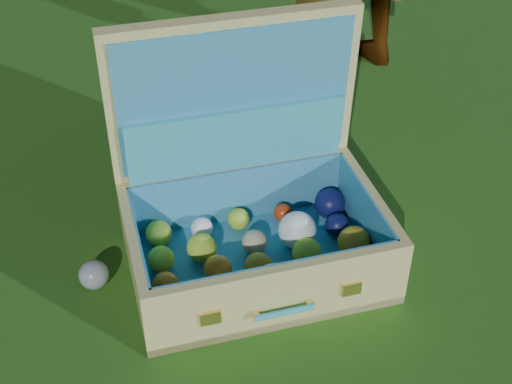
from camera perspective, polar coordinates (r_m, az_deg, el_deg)
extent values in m
plane|color=#215114|center=(1.94, 0.51, -3.18)|extent=(60.00, 60.00, 0.00)
sphere|color=teal|center=(1.81, -12.85, -6.47)|extent=(0.07, 0.07, 0.07)
cube|color=#CBBE6D|center=(1.82, 0.07, -5.99)|extent=(0.71, 0.56, 0.02)
cube|color=#CBBE6D|center=(1.63, 1.97, -8.49)|extent=(0.61, 0.18, 0.19)
cube|color=#CBBE6D|center=(1.91, -1.54, -0.28)|extent=(0.61, 0.18, 0.19)
cube|color=#CBBE6D|center=(1.73, -9.61, -5.80)|extent=(0.11, 0.36, 0.19)
cube|color=#CBBE6D|center=(1.85, 9.07, -2.33)|extent=(0.11, 0.36, 0.19)
cube|color=teal|center=(1.81, 0.07, -5.66)|extent=(0.65, 0.50, 0.01)
cube|color=teal|center=(1.63, 1.83, -7.85)|extent=(0.56, 0.15, 0.16)
cube|color=teal|center=(1.89, -1.43, -0.27)|extent=(0.56, 0.15, 0.16)
cube|color=teal|center=(1.72, -9.17, -5.44)|extent=(0.10, 0.36, 0.16)
cube|color=teal|center=(1.84, 8.69, -2.14)|extent=(0.10, 0.36, 0.16)
cube|color=#CBBE6D|center=(1.76, -1.84, 7.86)|extent=(0.62, 0.21, 0.42)
cube|color=teal|center=(1.74, -1.67, 7.49)|extent=(0.57, 0.17, 0.37)
cube|color=teal|center=(1.80, -1.58, 4.23)|extent=(0.55, 0.17, 0.18)
cube|color=#F2C659|center=(1.59, -3.68, -10.03)|extent=(0.05, 0.02, 0.04)
cube|color=#F2C659|center=(1.66, 7.66, -7.67)|extent=(0.05, 0.02, 0.04)
cylinder|color=teal|center=(1.62, 2.28, -9.61)|extent=(0.13, 0.05, 0.01)
cube|color=#F2C659|center=(1.61, 0.05, -9.85)|extent=(0.02, 0.02, 0.01)
cube|color=#F2C659|center=(1.64, 4.29, -8.95)|extent=(0.02, 0.02, 0.01)
sphere|color=orange|center=(1.66, -6.81, -9.58)|extent=(0.06, 0.06, 0.06)
sphere|color=white|center=(1.68, -2.77, -8.12)|extent=(0.08, 0.08, 0.08)
sphere|color=beige|center=(1.69, 1.42, -7.30)|extent=(0.09, 0.09, 0.09)
sphere|color=red|center=(1.72, 5.21, -7.38)|extent=(0.05, 0.05, 0.05)
sphere|color=#BCE136|center=(1.75, 9.12, -6.35)|extent=(0.07, 0.07, 0.07)
sphere|color=orange|center=(1.72, -7.25, -7.38)|extent=(0.06, 0.06, 0.06)
sphere|color=orange|center=(1.74, -3.08, -6.17)|extent=(0.07, 0.07, 0.07)
sphere|color=#B78418|center=(1.74, 0.18, -5.98)|extent=(0.07, 0.07, 0.07)
sphere|color=#BCE136|center=(1.79, 4.09, -4.83)|extent=(0.07, 0.07, 0.07)
sphere|color=#B78418|center=(1.82, 7.84, -4.00)|extent=(0.08, 0.08, 0.08)
sphere|color=#BCE136|center=(1.78, -7.60, -5.34)|extent=(0.07, 0.07, 0.07)
sphere|color=#BCE136|center=(1.80, -4.38, -4.47)|extent=(0.08, 0.08, 0.08)
sphere|color=beige|center=(1.82, -0.13, -4.03)|extent=(0.06, 0.06, 0.06)
sphere|color=white|center=(1.83, 3.32, -3.06)|extent=(0.10, 0.10, 0.10)
sphere|color=#0D1244|center=(1.88, 6.48, -2.64)|extent=(0.06, 0.06, 0.06)
sphere|color=#BCE136|center=(1.86, -7.80, -3.29)|extent=(0.07, 0.07, 0.07)
sphere|color=white|center=(1.87, -4.36, -2.90)|extent=(0.06, 0.06, 0.06)
sphere|color=#BCE136|center=(1.89, -1.39, -2.17)|extent=(0.06, 0.06, 0.06)
sphere|color=red|center=(1.92, 2.15, -1.64)|extent=(0.05, 0.05, 0.05)
sphere|color=#0D1244|center=(1.93, 5.91, -0.93)|extent=(0.08, 0.08, 0.08)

